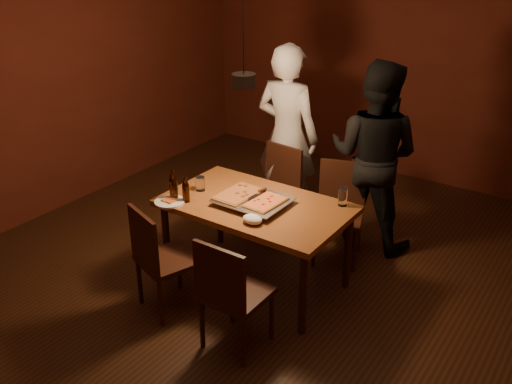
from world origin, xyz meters
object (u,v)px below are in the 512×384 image
Objects in this scene: chair_far_left at (277,183)px; pizza_tray at (253,202)px; diner_white at (287,136)px; beer_bottle_a at (173,184)px; chair_near_left at (158,251)px; chair_near_right at (229,287)px; diner_dark at (374,156)px; dining_table at (256,211)px; chair_far_right at (340,202)px; beer_bottle_b at (186,189)px; pendant_lamp at (244,79)px; plate_slice at (170,202)px.

chair_far_left is 0.95m from pizza_tray.
diner_white is at bearing 111.18° from pizza_tray.
beer_bottle_a is (-0.59, -0.28, 0.11)m from pizza_tray.
chair_near_left is 1.10× the size of chair_near_right.
diner_dark is at bearing -149.87° from chair_far_left.
diner_dark is (0.48, 1.19, 0.21)m from dining_table.
diner_dark is (0.12, 0.38, 0.35)m from chair_far_right.
pizza_tray is 0.55m from beer_bottle_b.
diner_white is at bearing 105.44° from pendant_lamp.
plate_slice is at bearing -79.34° from beer_bottle_a.
beer_bottle_b is (-0.48, -0.30, 0.19)m from dining_table.
plate_slice is (-0.93, 0.43, 0.22)m from chair_near_right.
pendant_lamp reaches higher than diner_dark.
diner_white reaches higher than beer_bottle_b.
pendant_lamp reaches higher than chair_far_left.
beer_bottle_a is (-0.27, -1.15, 0.34)m from chair_far_left.
diner_white is at bearing 0.28° from diner_dark.
pizza_tray is 0.66m from beer_bottle_a.
dining_table is 1.23m from diner_white.
chair_far_left is at bearing -21.69° from chair_far_right.
diner_dark is at bearing 65.12° from pendant_lamp.
dining_table is 5.70× the size of beer_bottle_a.
diner_dark is at bearing 70.30° from pizza_tray.
diner_dark reaches higher than beer_bottle_b.
chair_near_right is 1.84× the size of beer_bottle_a.
chair_far_right is 0.92m from diner_white.
dining_table is at bearing 81.94° from chair_near_left.
chair_near_left is 1.93m from diner_white.
dining_table is 6.73× the size of beer_bottle_b.
chair_near_right is (0.67, -1.66, 0.00)m from chair_far_left.
beer_bottle_a reaches higher than chair_near_right.
chair_far_left is 0.91× the size of chair_near_left.
chair_near_right is at bearing 109.93° from diner_white.
plate_slice is (0.01, -0.07, -0.12)m from beer_bottle_a.
dining_table is at bearing 108.74° from diner_white.
beer_bottle_a reaches higher than chair_far_left.
chair_far_right is at bearing 52.46° from beer_bottle_b.
beer_bottle_b is at bearing -148.50° from dining_table.
dining_table is 0.90m from chair_far_right.
chair_far_right is 2.41× the size of beer_bottle_b.
dining_table is 0.91m from chair_far_left.
plate_slice is (-0.19, 0.37, 0.22)m from chair_near_left.
diner_dark reaches higher than chair_far_left.
plate_slice is at bearing -146.43° from dining_table.
chair_far_left and chair_far_right have the same top height.
chair_far_left is 2.18× the size of beer_bottle_b.
pendant_lamp is (-0.43, 0.79, 1.22)m from chair_near_right.
beer_bottle_b is 1.02m from pendant_lamp.
diner_white reaches higher than plate_slice.
chair_far_left is at bearing 82.07° from beer_bottle_b.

